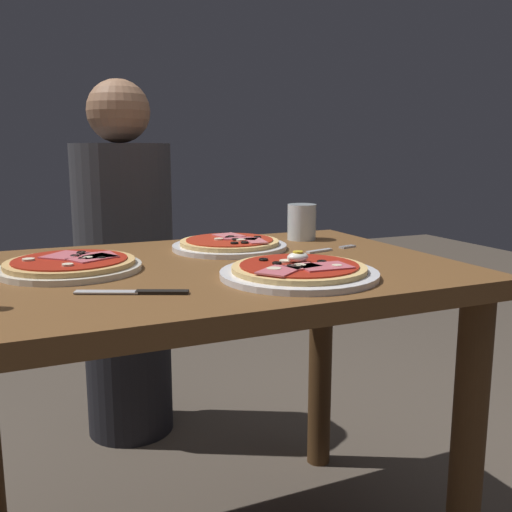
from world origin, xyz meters
name	(u,v)px	position (x,y,z in m)	size (l,w,h in m)	color
dining_table	(207,324)	(0.00, 0.00, 0.59)	(1.05, 0.73, 0.72)	brown
pizza_foreground	(299,271)	(0.13, -0.18, 0.73)	(0.31, 0.31, 0.05)	white
pizza_across_left	(71,265)	(-0.27, 0.06, 0.73)	(0.28, 0.28, 0.03)	silver
pizza_across_right	(230,244)	(0.12, 0.17, 0.73)	(0.28, 0.28, 0.03)	white
water_glass_near	(302,224)	(0.35, 0.23, 0.76)	(0.08, 0.08, 0.10)	silver
fork	(328,250)	(0.33, 0.05, 0.72)	(0.16, 0.05, 0.00)	silver
knife	(140,292)	(-0.18, -0.18, 0.72)	(0.19, 0.10, 0.01)	silver
diner_person	(125,272)	(-0.02, 0.76, 0.56)	(0.32, 0.32, 1.18)	black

